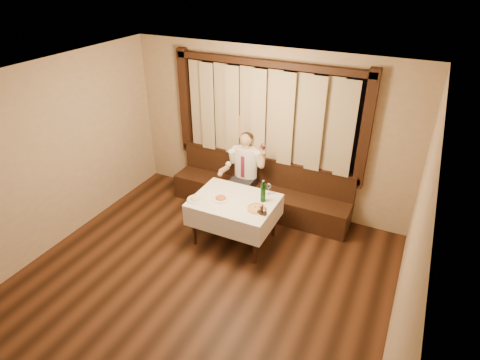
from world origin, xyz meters
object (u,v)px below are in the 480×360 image
at_px(banquette, 260,193).
at_px(pasta_red, 221,197).
at_px(green_bottle, 263,193).
at_px(seated_man, 244,167).
at_px(pizza, 257,208).
at_px(cruet_caddy, 262,211).
at_px(dining_table, 234,205).
at_px(pasta_cream, 196,198).

bearing_deg(banquette, pasta_red, -100.07).
height_order(green_bottle, seated_man, seated_man).
bearing_deg(green_bottle, seated_man, 130.93).
bearing_deg(seated_man, green_bottle, -49.07).
distance_m(pasta_red, green_bottle, 0.65).
xyz_separation_m(pizza, cruet_caddy, (0.11, -0.09, 0.04)).
bearing_deg(green_bottle, banquette, 115.09).
bearing_deg(green_bottle, dining_table, -159.58).
bearing_deg(dining_table, banquette, 90.00).
height_order(dining_table, cruet_caddy, cruet_caddy).
height_order(pizza, green_bottle, green_bottle).
bearing_deg(cruet_caddy, pasta_red, 172.21).
xyz_separation_m(banquette, pizza, (0.42, -1.11, 0.46)).
distance_m(banquette, pasta_red, 1.21).
xyz_separation_m(pizza, pasta_cream, (-0.95, -0.17, 0.02)).
xyz_separation_m(green_bottle, seated_man, (-0.68, 0.78, -0.08)).
xyz_separation_m(pasta_red, pasta_cream, (-0.34, -0.18, -0.00)).
bearing_deg(dining_table, cruet_caddy, -18.57).
xyz_separation_m(pizza, seated_man, (-0.69, 1.03, 0.06)).
bearing_deg(banquette, seated_man, -161.64).
xyz_separation_m(banquette, pasta_cream, (-0.53, -1.28, 0.48)).
bearing_deg(dining_table, green_bottle, 20.42).
bearing_deg(dining_table, pasta_cream, -154.01).
distance_m(pizza, green_bottle, 0.28).
relative_size(dining_table, seated_man, 0.89).
xyz_separation_m(dining_table, pizza, (0.42, -0.09, 0.12)).
relative_size(pasta_cream, green_bottle, 0.74).
relative_size(banquette, pasta_red, 11.97).
height_order(banquette, pasta_red, banquette).
height_order(pasta_red, cruet_caddy, cruet_caddy).
relative_size(banquette, dining_table, 2.52).
distance_m(dining_table, green_bottle, 0.51).
bearing_deg(seated_man, dining_table, -73.88).
bearing_deg(pizza, pasta_red, 178.39).
distance_m(pizza, seated_man, 1.24).
xyz_separation_m(banquette, green_bottle, (0.41, -0.87, 0.60)).
bearing_deg(banquette, green_bottle, -64.91).
bearing_deg(dining_table, pasta_red, -159.14).
height_order(pizza, pasta_cream, pasta_cream).
relative_size(pizza, seated_man, 0.21).
xyz_separation_m(banquette, cruet_caddy, (0.53, -1.20, 0.50)).
bearing_deg(dining_table, pizza, -12.37).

